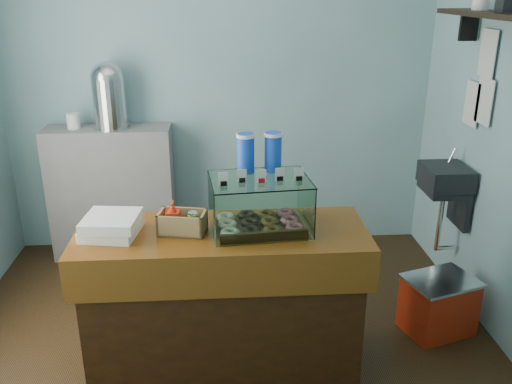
{
  "coord_description": "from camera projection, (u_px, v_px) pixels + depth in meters",
  "views": [
    {
      "loc": [
        0.0,
        -2.95,
        2.15
      ],
      "look_at": [
        0.19,
        -0.15,
        1.09
      ],
      "focal_mm": 38.0,
      "sensor_mm": 36.0,
      "label": 1
    }
  ],
  "objects": [
    {
      "name": "condiment_crate",
      "position": [
        181.0,
        222.0,
        2.92
      ],
      "size": [
        0.27,
        0.2,
        0.18
      ],
      "rotation": [
        0.0,
        0.0,
        -0.2
      ],
      "color": "tan",
      "rests_on": "counter"
    },
    {
      "name": "display_case",
      "position": [
        260.0,
        198.0,
        2.96
      ],
      "size": [
        0.57,
        0.44,
        0.51
      ],
      "rotation": [
        0.0,
        0.0,
        0.09
      ],
      "color": "#311E0E",
      "rests_on": "counter"
    },
    {
      "name": "pastry_boxes",
      "position": [
        111.0,
        225.0,
        2.89
      ],
      "size": [
        0.32,
        0.32,
        0.11
      ],
      "rotation": [
        0.0,
        0.0,
        -0.16
      ],
      "color": "white",
      "rests_on": "counter"
    },
    {
      "name": "back_shelf",
      "position": [
        113.0,
        193.0,
        4.49
      ],
      "size": [
        1.0,
        0.32,
        1.1
      ],
      "primitive_type": "cube",
      "color": "gray",
      "rests_on": "ground"
    },
    {
      "name": "room_shell",
      "position": [
        223.0,
        75.0,
        2.92
      ],
      "size": [
        3.54,
        3.04,
        2.82
      ],
      "color": "#719DA5",
      "rests_on": "ground"
    },
    {
      "name": "counter",
      "position": [
        224.0,
        301.0,
        3.11
      ],
      "size": [
        1.6,
        0.6,
        0.9
      ],
      "color": "#3C1E0B",
      "rests_on": "ground"
    },
    {
      "name": "red_cooler",
      "position": [
        438.0,
        305.0,
        3.56
      ],
      "size": [
        0.52,
        0.45,
        0.38
      ],
      "rotation": [
        0.0,
        0.0,
        0.31
      ],
      "color": "red",
      "rests_on": "ground"
    },
    {
      "name": "ground",
      "position": [
        225.0,
        341.0,
        3.51
      ],
      "size": [
        3.5,
        3.5,
        0.0
      ],
      "primitive_type": "plane",
      "color": "black",
      "rests_on": "ground"
    },
    {
      "name": "coffee_urn",
      "position": [
        109.0,
        94.0,
        4.19
      ],
      "size": [
        0.28,
        0.28,
        0.52
      ],
      "color": "silver",
      "rests_on": "back_shelf"
    }
  ]
}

